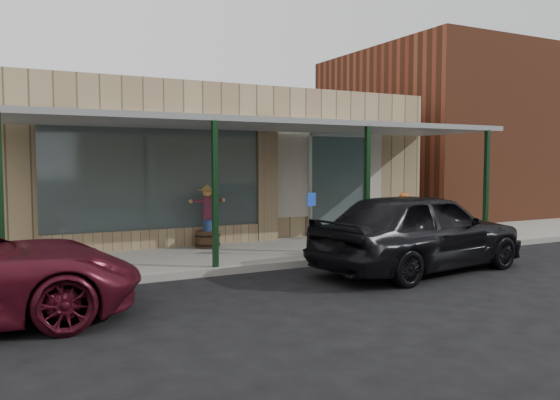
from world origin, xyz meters
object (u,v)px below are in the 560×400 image
barrel_scarecrow (207,226)px  handicap_sign (311,215)px  barrel_pumpkin (365,232)px  parked_sedan (420,231)px

barrel_scarecrow → handicap_sign: (1.61, -2.18, 0.38)m
barrel_pumpkin → parked_sedan: size_ratio=0.15×
barrel_scarecrow → handicap_sign: barrel_scarecrow is taller
barrel_scarecrow → parked_sedan: 5.03m
parked_sedan → barrel_pumpkin: bearing=-24.3°
barrel_pumpkin → handicap_sign: (-2.36, -1.28, 0.65)m
barrel_scarecrow → handicap_sign: 2.73m
handicap_sign → parked_sedan: parked_sedan is taller
handicap_sign → parked_sedan: 2.33m
barrel_pumpkin → handicap_sign: size_ratio=0.53×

